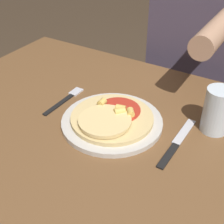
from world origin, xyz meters
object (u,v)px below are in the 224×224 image
at_px(knife, 177,143).
at_px(drinking_glass, 217,110).
at_px(dining_table, 120,161).
at_px(plate, 112,122).
at_px(pizza, 111,118).
at_px(person_diner, 199,54).
at_px(fork, 66,99).

bearing_deg(knife, drinking_glass, 59.99).
bearing_deg(dining_table, plate, 148.92).
bearing_deg(plate, pizza, -87.13).
distance_m(dining_table, plate, 0.12).
xyz_separation_m(pizza, drinking_glass, (0.25, 0.13, 0.04)).
bearing_deg(dining_table, drinking_glass, 35.62).
relative_size(dining_table, drinking_glass, 10.15).
relative_size(dining_table, pizza, 5.56).
bearing_deg(person_diner, knife, -77.13).
height_order(dining_table, pizza, pizza).
height_order(dining_table, plate, plate).
xyz_separation_m(plate, knife, (0.19, 0.01, -0.00)).
distance_m(plate, fork, 0.19).
xyz_separation_m(dining_table, plate, (-0.04, 0.03, 0.11)).
xyz_separation_m(dining_table, pizza, (-0.04, 0.02, 0.12)).
relative_size(dining_table, plate, 4.54).
height_order(dining_table, knife, knife).
distance_m(dining_table, fork, 0.26).
bearing_deg(fork, pizza, -10.96).
bearing_deg(drinking_glass, fork, -168.32).
height_order(fork, drinking_glass, drinking_glass).
height_order(plate, person_diner, person_diner).
relative_size(dining_table, person_diner, 1.02).
bearing_deg(fork, knife, -2.69).
bearing_deg(plate, knife, 4.12).
bearing_deg(person_diner, drinking_glass, -67.16).
distance_m(fork, person_diner, 0.59).
bearing_deg(knife, dining_table, -164.55).
relative_size(dining_table, fork, 7.29).
relative_size(pizza, drinking_glass, 1.83).
bearing_deg(knife, plate, -175.88).
distance_m(fork, knife, 0.37).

